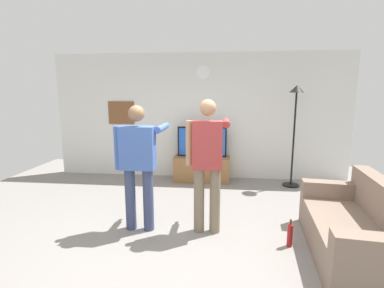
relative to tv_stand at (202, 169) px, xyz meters
The scene contains 11 objects.
ground_plane 2.61m from the tv_stand, 91.98° to the right, with size 8.40×8.40×0.00m, color gray.
back_wall 1.14m from the tv_stand, 104.37° to the left, with size 6.40×0.10×2.70m, color silver.
tv_stand is the anchor object (origin of this frame).
television 0.58m from the tv_stand, 90.00° to the left, with size 1.03×0.07×0.63m.
wall_clock 2.04m from the tv_stand, 90.00° to the left, with size 0.29×0.29×0.03m, color white.
framed_picture 2.18m from the tv_stand, behind, with size 0.58×0.04×0.50m, color brown.
floor_lamp 2.17m from the tv_stand, ahead, with size 0.32×0.32×2.00m.
person_standing_nearer_lamp 2.45m from the tv_stand, 107.14° to the right, with size 0.63×0.78×1.69m.
person_standing_nearer_couch 2.34m from the tv_stand, 84.23° to the right, with size 0.56×0.78×1.77m.
side_couch 3.28m from the tv_stand, 53.68° to the right, with size 1.04×1.82×0.87m.
beverage_bottle 2.80m from the tv_stand, 63.51° to the right, with size 0.07×0.07×0.35m.
Camera 1 is at (0.48, -3.13, 1.83)m, focal length 26.04 mm.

